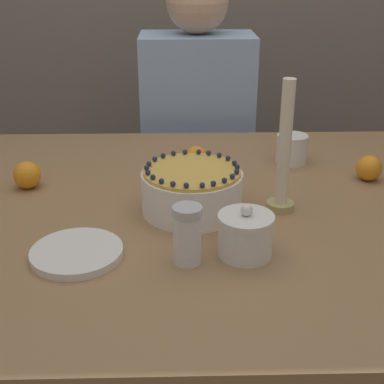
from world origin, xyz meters
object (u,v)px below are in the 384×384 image
(cake, at_px, (192,190))
(sugar_bowl, at_px, (245,235))
(sugar_shaker, at_px, (187,235))
(person_man_blue_shirt, at_px, (197,168))
(candle, at_px, (284,158))

(cake, height_order, sugar_bowl, cake)
(cake, xyz_separation_m, sugar_bowl, (0.10, -0.20, -0.01))
(sugar_bowl, distance_m, sugar_shaker, 0.12)
(sugar_bowl, bearing_deg, cake, 116.53)
(person_man_blue_shirt, bearing_deg, sugar_bowl, 93.58)
(candle, bearing_deg, sugar_bowl, -117.83)
(cake, height_order, sugar_shaker, sugar_shaker)
(sugar_shaker, bearing_deg, sugar_bowl, 12.28)
(cake, bearing_deg, person_man_blue_shirt, 87.18)
(cake, xyz_separation_m, person_man_blue_shirt, (0.04, 0.78, -0.26))
(sugar_shaker, relative_size, candle, 0.39)
(sugar_bowl, bearing_deg, person_man_blue_shirt, 93.58)
(cake, bearing_deg, sugar_bowl, -63.47)
(person_man_blue_shirt, bearing_deg, sugar_shaker, 86.98)
(cake, distance_m, sugar_shaker, 0.23)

